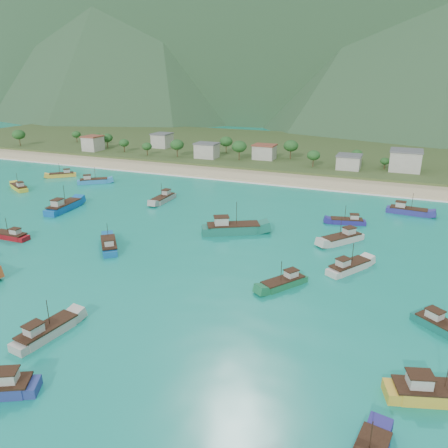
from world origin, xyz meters
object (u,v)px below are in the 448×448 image
at_px(boat_14, 93,181).
at_px(boat_24, 436,394).
at_px(boat_2, 46,332).
at_px(boat_6, 163,199).
at_px(boat_21, 232,229).
at_px(boat_13, 11,236).
at_px(boat_23, 284,283).
at_px(boat_20, 349,267).
at_px(boat_0, 444,328).
at_px(boat_5, 347,222).
at_px(boat_15, 408,211).
at_px(boat_12, 62,175).
at_px(boat_22, 64,207).
at_px(boat_19, 19,188).
at_px(boat_11, 109,246).
at_px(boat_4, 342,239).

relative_size(boat_14, boat_24, 0.85).
distance_m(boat_2, boat_6, 70.12).
bearing_deg(boat_21, boat_2, -39.56).
xyz_separation_m(boat_13, boat_21, (45.60, 22.64, 0.51)).
distance_m(boat_23, boat_24, 31.72).
relative_size(boat_2, boat_20, 1.03).
bearing_deg(boat_20, boat_14, -170.95).
distance_m(boat_0, boat_5, 48.44).
xyz_separation_m(boat_6, boat_13, (-17.04, -40.00, -0.15)).
xyz_separation_m(boat_14, boat_15, (100.11, 4.35, 0.05)).
height_order(boat_0, boat_15, boat_15).
xyz_separation_m(boat_12, boat_22, (29.13, -32.14, 0.33)).
distance_m(boat_2, boat_13, 45.58).
height_order(boat_0, boat_21, boat_21).
bearing_deg(boat_24, boat_14, -141.26).
bearing_deg(boat_19, boat_0, -79.43).
xyz_separation_m(boat_6, boat_21, (28.57, -17.35, 0.37)).
height_order(boat_11, boat_21, boat_21).
relative_size(boat_5, boat_6, 0.88).
bearing_deg(boat_21, boat_23, 11.08).
height_order(boat_4, boat_23, boat_4).
height_order(boat_0, boat_6, boat_6).
distance_m(boat_0, boat_14, 118.94).
bearing_deg(boat_24, boat_15, 165.78).
bearing_deg(boat_11, boat_23, -43.42).
bearing_deg(boat_20, boat_12, -169.41).
xyz_separation_m(boat_2, boat_11, (-11.81, 30.86, 0.00)).
relative_size(boat_6, boat_23, 1.13).
xyz_separation_m(boat_4, boat_21, (-24.99, -4.04, 0.35)).
xyz_separation_m(boat_12, boat_23, (97.06, -53.00, -0.01)).
distance_m(boat_20, boat_21, 30.25).
height_order(boat_2, boat_15, boat_15).
relative_size(boat_0, boat_6, 0.89).
height_order(boat_4, boat_22, boat_22).
height_order(boat_2, boat_21, boat_21).
relative_size(boat_11, boat_13, 1.07).
relative_size(boat_12, boat_22, 0.70).
bearing_deg(boat_2, boat_21, 87.18).
distance_m(boat_12, boat_19, 19.89).
relative_size(boat_2, boat_23, 1.13).
distance_m(boat_0, boat_2, 57.91).
xyz_separation_m(boat_5, boat_13, (-69.96, -40.03, 0.03)).
height_order(boat_12, boat_21, boat_21).
bearing_deg(boat_12, boat_4, -145.37).
xyz_separation_m(boat_15, boat_24, (3.91, -74.60, 0.07)).
distance_m(boat_6, boat_13, 43.47).
bearing_deg(boat_23, boat_4, -70.57).
bearing_deg(boat_19, boat_12, 28.01).
bearing_deg(boat_13, boat_4, -70.41).
xyz_separation_m(boat_22, boat_23, (67.93, -20.87, -0.34)).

